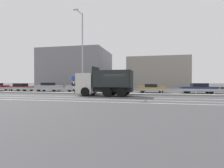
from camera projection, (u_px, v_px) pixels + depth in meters
The scene contains 17 objects.
ground_plane at pixel (116, 96), 20.10m from camera, with size 320.00×320.00×0.00m, color #424244.
lane_strip_0 at pixel (101, 97), 18.83m from camera, with size 65.60×0.16×0.01m, color silver.
lane_strip_1 at pixel (94, 99), 16.54m from camera, with size 65.60×0.16×0.01m, color silver.
lane_strip_2 at pixel (87, 102), 14.72m from camera, with size 65.60×0.16×0.01m, color silver.
median_island at pixel (120, 94), 22.67m from camera, with size 36.08×1.10×0.18m, color gray.
median_guardrail at pixel (122, 90), 23.90m from camera, with size 65.60×0.09×0.78m.
dump_truck at pixel (98, 85), 20.82m from camera, with size 6.71×2.98×3.43m.
median_road_sign at pixel (74, 84), 24.02m from camera, with size 0.82×0.16×2.51m.
street_lamp_1 at pixel (82, 50), 23.68m from camera, with size 0.71×2.08×10.98m.
parked_car_1 at pixel (21, 87), 31.58m from camera, with size 4.61×2.00×1.37m.
parked_car_2 at pixel (49, 87), 30.14m from camera, with size 4.56×2.11×1.51m.
parked_car_3 at pixel (79, 87), 29.46m from camera, with size 4.80×2.02×1.51m.
parked_car_4 at pixel (112, 88), 28.23m from camera, with size 4.35×2.23×1.29m.
parked_car_5 at pixel (152, 88), 26.49m from camera, with size 4.35×2.27×1.33m.
parked_car_6 at pixel (198, 88), 25.00m from camera, with size 4.89×2.04×1.46m.
background_building_0 at pixel (77, 70), 46.38m from camera, with size 15.83×14.04×9.73m, color gray.
background_building_1 at pixel (157, 73), 44.06m from camera, with size 14.15×10.81×7.49m, color gray.
Camera 1 is at (3.78, -19.72, 1.69)m, focal length 28.00 mm.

